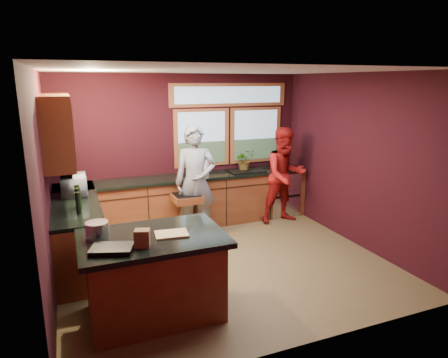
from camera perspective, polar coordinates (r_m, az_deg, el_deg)
floor at (r=5.90m, az=0.08°, el=-11.94°), size 4.50×4.50×0.00m
room_shell at (r=5.49m, az=-7.01°, el=5.68°), size 4.52×4.02×2.71m
back_counter at (r=7.29m, az=-3.47°, el=-2.96°), size 4.50×0.64×0.93m
left_counter at (r=6.15m, az=-20.30°, el=-7.04°), size 0.64×2.30×0.93m
island at (r=4.60m, az=-9.95°, el=-13.40°), size 1.55×1.05×0.95m
person_grey at (r=6.62m, az=-4.09°, el=-0.46°), size 0.79×0.63×1.88m
person_red at (r=7.39m, az=8.71°, el=0.50°), size 0.87×0.69×1.77m
microwave at (r=6.28m, az=-20.60°, el=-0.80°), size 0.38×0.54×0.29m
potted_plant at (r=7.51m, az=2.97°, el=2.73°), size 0.35×0.30×0.39m
paper_towel at (r=7.18m, az=-2.66°, el=1.77°), size 0.12×0.12×0.28m
cutting_board at (r=4.40m, az=-7.50°, el=-7.79°), size 0.38×0.29×0.02m
stock_pot at (r=4.45m, az=-17.65°, el=-6.98°), size 0.24×0.24×0.18m
paper_bag at (r=4.12m, az=-11.59°, el=-8.29°), size 0.18×0.16×0.18m
black_tray at (r=4.11m, az=-15.72°, el=-9.58°), size 0.47×0.39×0.05m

